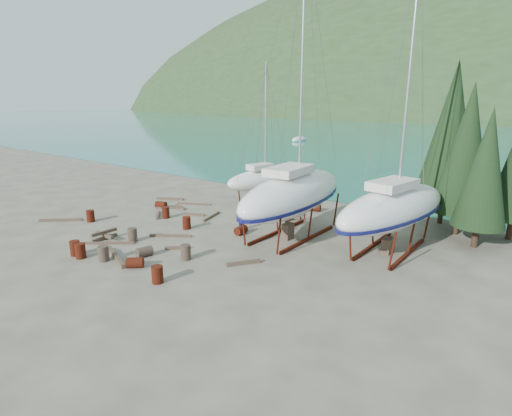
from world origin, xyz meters
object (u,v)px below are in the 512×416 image
Objects in this scene: large_sailboat_near at (293,193)px; large_sailboat_far at (394,207)px; small_sailboat_shore at (263,179)px; worker at (242,218)px.

large_sailboat_near reaches higher than large_sailboat_far.
large_sailboat_near is 10.22m from small_sailboat_shore.
large_sailboat_far is at bearing -5.78° from small_sailboat_shore.
large_sailboat_far reaches higher than worker.
worker is at bearing -46.98° from small_sailboat_shore.
small_sailboat_shore is at bearing 168.40° from large_sailboat_far.
small_sailboat_shore is 8.80m from worker.
large_sailboat_far reaches higher than small_sailboat_shore.
small_sailboat_shore is (-13.68, 5.33, -0.76)m from large_sailboat_far.
large_sailboat_far is 10.11m from worker.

